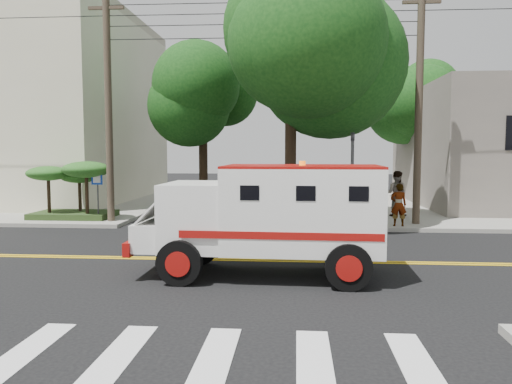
{
  "coord_description": "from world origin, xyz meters",
  "views": [
    {
      "loc": [
        1.73,
        -13.12,
        2.94
      ],
      "look_at": [
        0.44,
        2.85,
        1.6
      ],
      "focal_mm": 35.0,
      "sensor_mm": 36.0,
      "label": 1
    }
  ],
  "objects": [
    {
      "name": "building_left",
      "position": [
        -15.5,
        15.0,
        5.15
      ],
      "size": [
        16.0,
        14.0,
        10.0
      ],
      "primitive_type": "cube",
      "color": "beige",
      "rests_on": "sidewalk_nw"
    },
    {
      "name": "utility_pole_right",
      "position": [
        6.3,
        6.2,
        4.5
      ],
      "size": [
        0.28,
        0.28,
        9.0
      ],
      "primitive_type": "cylinder",
      "color": "#382D23",
      "rests_on": "ground"
    },
    {
      "name": "tree_right",
      "position": [
        8.84,
        15.77,
        6.09
      ],
      "size": [
        4.8,
        4.5,
        8.2
      ],
      "color": "black",
      "rests_on": "ground"
    },
    {
      "name": "accessibility_sign",
      "position": [
        -6.2,
        6.17,
        1.37
      ],
      "size": [
        0.45,
        0.1,
        2.02
      ],
      "color": "#3F3F42",
      "rests_on": "ground"
    },
    {
      "name": "tree_main",
      "position": [
        1.94,
        6.21,
        7.2
      ],
      "size": [
        6.08,
        5.7,
        9.85
      ],
      "color": "black",
      "rests_on": "ground"
    },
    {
      "name": "pedestrian_a",
      "position": [
        5.5,
        5.5,
        0.94
      ],
      "size": [
        0.59,
        0.4,
        1.58
      ],
      "primitive_type": "imported",
      "rotation": [
        0.0,
        0.0,
        3.11
      ],
      "color": "gray",
      "rests_on": "sidewalk_ne"
    },
    {
      "name": "sidewalk_nw",
      "position": [
        -13.5,
        13.5,
        0.07
      ],
      "size": [
        17.0,
        17.0,
        0.15
      ],
      "primitive_type": "cube",
      "color": "gray",
      "rests_on": "ground"
    },
    {
      "name": "utility_pole_left",
      "position": [
        -5.6,
        6.0,
        4.5
      ],
      "size": [
        0.28,
        0.28,
        9.0
      ],
      "primitive_type": "cylinder",
      "color": "#382D23",
      "rests_on": "ground"
    },
    {
      "name": "pedestrian_b",
      "position": [
        5.95,
        8.31,
        1.11
      ],
      "size": [
        1.12,
        0.99,
        1.92
      ],
      "primitive_type": "imported",
      "rotation": [
        0.0,
        0.0,
        2.82
      ],
      "color": "gray",
      "rests_on": "sidewalk_ne"
    },
    {
      "name": "traffic_signal",
      "position": [
        3.8,
        5.6,
        2.23
      ],
      "size": [
        0.15,
        0.18,
        3.6
      ],
      "color": "#3F3F42",
      "rests_on": "ground"
    },
    {
      "name": "palm_planter",
      "position": [
        -7.44,
        6.62,
        1.65
      ],
      "size": [
        3.52,
        2.63,
        2.36
      ],
      "color": "#1E3314",
      "rests_on": "sidewalk_nw"
    },
    {
      "name": "ground",
      "position": [
        0.0,
        0.0,
        0.0
      ],
      "size": [
        100.0,
        100.0,
        0.0
      ],
      "primitive_type": "plane",
      "color": "black",
      "rests_on": "ground"
    },
    {
      "name": "tree_left",
      "position": [
        -2.68,
        11.79,
        5.73
      ],
      "size": [
        4.48,
        4.2,
        7.7
      ],
      "color": "black",
      "rests_on": "ground"
    },
    {
      "name": "armored_truck",
      "position": [
        1.13,
        -1.65,
        1.48
      ],
      "size": [
        5.77,
        2.45,
        2.6
      ],
      "rotation": [
        0.0,
        0.0,
        -0.03
      ],
      "color": "white",
      "rests_on": "ground"
    }
  ]
}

